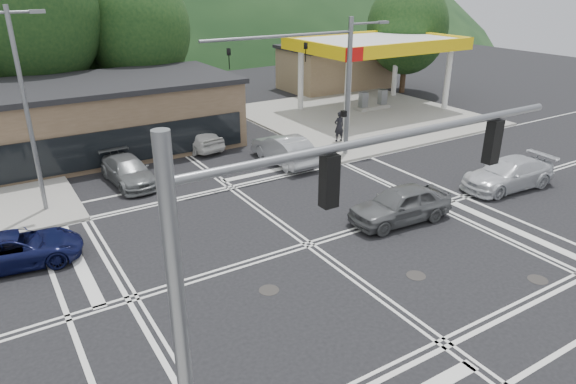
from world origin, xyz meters
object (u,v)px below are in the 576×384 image
car_silver_east (508,174)px  pedestrian (339,126)px  car_queue_a (284,149)px  car_queue_b (195,136)px  car_grey_center (400,204)px  car_northbound (128,171)px  car_blue_west (16,249)px

car_silver_east → pedestrian: size_ratio=2.68×
car_queue_a → car_silver_east: bearing=129.6°
pedestrian → car_queue_a: bearing=16.4°
car_queue_a → car_queue_b: size_ratio=1.07×
car_grey_center → pedestrian: 11.65m
car_grey_center → car_silver_east: (7.40, 0.00, -0.05)m
car_queue_a → car_northbound: size_ratio=1.06×
car_silver_east → car_queue_b: (-11.02, 14.57, 0.03)m
car_blue_west → car_northbound: bearing=-36.5°
car_blue_west → car_queue_b: size_ratio=1.01×
pedestrian → car_silver_east: bearing=105.4°
car_silver_east → car_queue_a: size_ratio=1.05×
car_silver_east → car_queue_b: car_queue_b is taller
car_blue_west → car_queue_b: bearing=-40.9°
pedestrian → car_queue_b: bearing=-24.0°
car_silver_east → pedestrian: 11.00m
car_queue_b → car_northbound: size_ratio=0.99×
car_silver_east → car_blue_west: bearing=-97.6°
car_blue_west → car_northbound: car_northbound is taller
car_queue_b → car_queue_a: bearing=114.2°
car_blue_west → car_northbound: 8.45m
car_queue_a → car_grey_center: bearing=91.7°
car_blue_west → car_queue_b: (11.13, 9.81, 0.14)m
car_northbound → pedestrian: bearing=-4.2°
car_silver_east → pedestrian: (-2.70, 10.66, 0.37)m
car_grey_center → pedestrian: size_ratio=2.43×
car_grey_center → car_northbound: bearing=-136.6°
car_silver_east → car_queue_b: bearing=-138.4°
car_queue_b → car_northbound: (-5.23, -3.76, -0.11)m
car_blue_west → car_grey_center: 15.50m
car_queue_a → car_northbound: 8.71m
car_blue_west → car_silver_east: car_silver_east is taller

